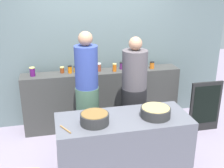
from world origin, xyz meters
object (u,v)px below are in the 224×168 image
(preserve_jar_5, at_px, (99,67))
(cook_in_cap, at_px, (134,98))
(preserve_jar_1, at_px, (62,70))
(preserve_jar_0, at_px, (32,72))
(wooden_spoon, at_px, (66,129))
(chalkboard_sign, at_px, (205,106))
(preserve_jar_2, at_px, (70,69))
(cooking_pot_center, at_px, (156,112))
(preserve_jar_9, at_px, (152,65))
(preserve_jar_6, at_px, (115,67))
(preserve_jar_8, at_px, (128,66))
(cook_with_tongs, at_px, (87,98))
(preserve_jar_4, at_px, (84,70))
(preserve_jar_7, at_px, (122,66))
(cooking_pot_left, at_px, (95,119))
(preserve_jar_3, at_px, (76,69))

(preserve_jar_5, height_order, cook_in_cap, cook_in_cap)
(preserve_jar_1, relative_size, cook_in_cap, 0.06)
(preserve_jar_0, distance_m, wooden_spoon, 1.61)
(chalkboard_sign, bearing_deg, preserve_jar_2, 164.47)
(preserve_jar_2, height_order, cooking_pot_center, preserve_jar_2)
(preserve_jar_2, distance_m, preserve_jar_9, 1.42)
(preserve_jar_1, distance_m, preserve_jar_2, 0.13)
(preserve_jar_0, xyz_separation_m, preserve_jar_6, (1.34, -0.05, -0.01))
(preserve_jar_8, distance_m, cook_in_cap, 0.74)
(preserve_jar_9, xyz_separation_m, chalkboard_sign, (0.78, -0.56, -0.62))
(preserve_jar_1, distance_m, chalkboard_sign, 2.49)
(preserve_jar_8, height_order, chalkboard_sign, preserve_jar_8)
(cooking_pot_center, xyz_separation_m, cook_with_tongs, (-0.76, 0.79, -0.06))
(preserve_jar_5, distance_m, preserve_jar_9, 0.94)
(preserve_jar_8, bearing_deg, preserve_jar_2, 177.27)
(preserve_jar_9, bearing_deg, preserve_jar_8, 179.53)
(preserve_jar_4, height_order, cook_in_cap, cook_in_cap)
(preserve_jar_5, distance_m, cook_with_tongs, 0.80)
(preserve_jar_7, distance_m, cooking_pot_center, 1.52)
(preserve_jar_4, bearing_deg, preserve_jar_7, 8.60)
(preserve_jar_1, xyz_separation_m, preserve_jar_5, (0.61, -0.04, 0.02))
(preserve_jar_6, bearing_deg, cooking_pot_left, -112.35)
(preserve_jar_6, distance_m, preserve_jar_9, 0.68)
(preserve_jar_2, height_order, preserve_jar_9, preserve_jar_2)
(preserve_jar_6, distance_m, preserve_jar_7, 0.18)
(preserve_jar_2, distance_m, preserve_jar_7, 0.89)
(preserve_jar_5, xyz_separation_m, preserve_jar_8, (0.51, -0.05, -0.00))
(cooking_pot_left, relative_size, cook_with_tongs, 0.19)
(preserve_jar_7, height_order, chalkboard_sign, preserve_jar_7)
(preserve_jar_5, distance_m, cook_in_cap, 0.88)
(preserve_jar_3, distance_m, cook_in_cap, 1.13)
(preserve_jar_5, bearing_deg, cook_with_tongs, -113.36)
(preserve_jar_1, xyz_separation_m, cooking_pot_left, (0.29, -1.53, -0.17))
(preserve_jar_2, relative_size, wooden_spoon, 0.58)
(preserve_jar_4, xyz_separation_m, cooking_pot_center, (0.72, -1.41, -0.17))
(preserve_jar_2, bearing_deg, wooden_spoon, -97.10)
(preserve_jar_2, bearing_deg, cooking_pot_left, -83.81)
(preserve_jar_0, bearing_deg, preserve_jar_5, 1.34)
(wooden_spoon, bearing_deg, preserve_jar_6, 57.87)
(preserve_jar_5, height_order, wooden_spoon, preserve_jar_5)
(preserve_jar_1, bearing_deg, preserve_jar_8, -4.68)
(preserve_jar_2, relative_size, cook_in_cap, 0.08)
(preserve_jar_0, xyz_separation_m, cooking_pot_center, (1.54, -1.46, -0.19))
(preserve_jar_8, relative_size, cook_with_tongs, 0.07)
(preserve_jar_9, distance_m, chalkboard_sign, 1.14)
(preserve_jar_1, height_order, preserve_jar_5, preserve_jar_5)
(preserve_jar_7, height_order, cook_with_tongs, cook_with_tongs)
(cooking_pot_center, bearing_deg, preserve_jar_8, 88.12)
(preserve_jar_3, relative_size, preserve_jar_5, 0.74)
(preserve_jar_2, bearing_deg, preserve_jar_4, -16.52)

